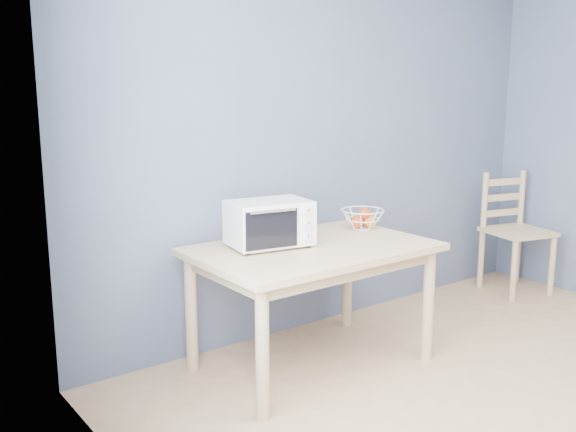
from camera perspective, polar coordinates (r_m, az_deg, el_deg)
dining_table at (r=3.82m, az=2.18°, el=-4.13°), size 1.40×0.90×0.75m
toaster_oven at (r=3.73m, az=-1.92°, el=-0.64°), size 0.51×0.39×0.27m
fruit_basket at (r=4.25m, az=6.61°, el=-0.19°), size 0.30×0.30×0.14m
dining_chair at (r=5.63m, az=19.43°, el=-1.46°), size 0.56×0.56×0.98m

